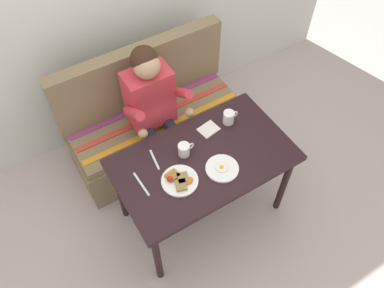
{
  "coord_description": "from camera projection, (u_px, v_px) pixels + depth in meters",
  "views": [
    {
      "loc": [
        -0.84,
        -1.22,
        2.84
      ],
      "look_at": [
        0.0,
        0.15,
        0.72
      ],
      "focal_mm": 36.22,
      "sensor_mm": 36.0,
      "label": 1
    }
  ],
  "objects": [
    {
      "name": "plate_breakfast",
      "position": [
        179.0,
        180.0,
        2.46
      ],
      "size": [
        0.24,
        0.24,
        0.05
      ],
      "color": "white",
      "rests_on": "table"
    },
    {
      "name": "fork",
      "position": [
        155.0,
        160.0,
        2.57
      ],
      "size": [
        0.04,
        0.17,
        0.0
      ],
      "primitive_type": "cube",
      "rotation": [
        0.0,
        0.0,
        -0.14
      ],
      "color": "silver",
      "rests_on": "table"
    },
    {
      "name": "table",
      "position": [
        203.0,
        165.0,
        2.64
      ],
      "size": [
        1.2,
        0.7,
        0.73
      ],
      "color": "black",
      "rests_on": "ground"
    },
    {
      "name": "knife",
      "position": [
        141.0,
        184.0,
        2.45
      ],
      "size": [
        0.02,
        0.2,
        0.0
      ],
      "primitive_type": "cube",
      "rotation": [
        0.0,
        0.0,
        0.04
      ],
      "color": "silver",
      "rests_on": "table"
    },
    {
      "name": "person",
      "position": [
        154.0,
        105.0,
        2.85
      ],
      "size": [
        0.45,
        0.61,
        1.21
      ],
      "color": "#C4323C",
      "rests_on": "ground"
    },
    {
      "name": "coffee_mug",
      "position": [
        184.0,
        149.0,
        2.56
      ],
      "size": [
        0.12,
        0.08,
        0.09
      ],
      "color": "white",
      "rests_on": "table"
    },
    {
      "name": "napkin",
      "position": [
        208.0,
        129.0,
        2.72
      ],
      "size": [
        0.15,
        0.13,
        0.01
      ],
      "primitive_type": "cube",
      "rotation": [
        0.0,
        0.0,
        0.16
      ],
      "color": "silver",
      "rests_on": "table"
    },
    {
      "name": "coffee_mug_second",
      "position": [
        229.0,
        117.0,
        2.73
      ],
      "size": [
        0.12,
        0.08,
        0.1
      ],
      "color": "white",
      "rests_on": "table"
    },
    {
      "name": "plate_eggs",
      "position": [
        222.0,
        168.0,
        2.52
      ],
      "size": [
        0.22,
        0.22,
        0.04
      ],
      "color": "white",
      "rests_on": "table"
    },
    {
      "name": "ground_plane",
      "position": [
        202.0,
        210.0,
        3.16
      ],
      "size": [
        8.0,
        8.0,
        0.0
      ],
      "primitive_type": "plane",
      "color": "#BBA9A4"
    },
    {
      "name": "couch",
      "position": [
        154.0,
        123.0,
        3.29
      ],
      "size": [
        1.44,
        0.56,
        1.0
      ],
      "color": "#796849",
      "rests_on": "ground"
    }
  ]
}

